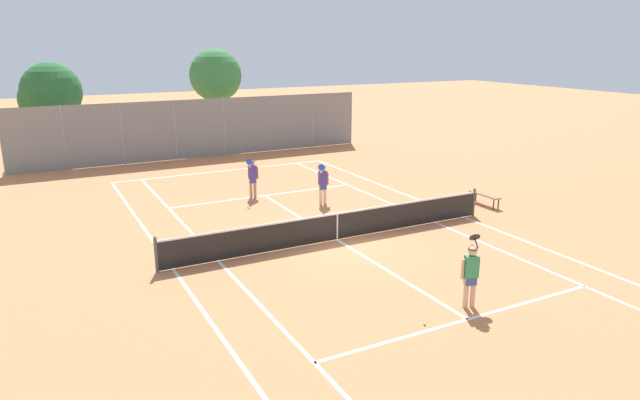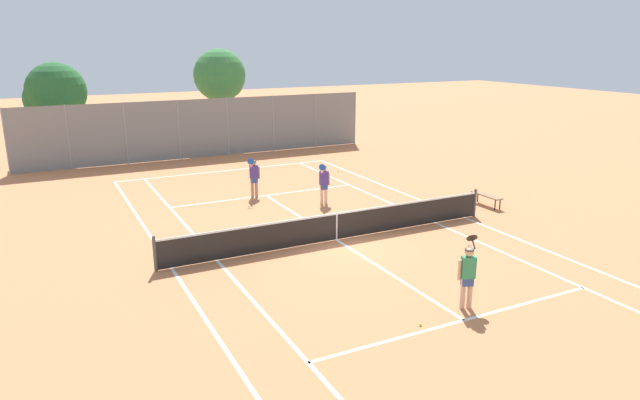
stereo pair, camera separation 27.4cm
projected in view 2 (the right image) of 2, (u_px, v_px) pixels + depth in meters
ground_plane at (336, 240)px, 19.11m from camera, size 120.00×120.00×0.00m
court_line_markings at (336, 240)px, 19.11m from camera, size 11.10×23.90×0.01m
tennis_net at (337, 225)px, 18.97m from camera, size 12.00×0.10×1.07m
player_near_side at (468, 273)px, 14.00m from camera, size 0.83×0.69×1.77m
player_far_left at (254, 176)px, 24.15m from camera, size 0.71×0.72×1.77m
player_far_right at (324, 182)px, 23.07m from camera, size 0.73×0.72×1.77m
loose_tennis_ball_0 at (338, 171)px, 29.02m from camera, size 0.07×0.07×0.07m
loose_tennis_ball_1 at (420, 325)px, 13.33m from camera, size 0.07×0.07×0.07m
courtside_bench at (487, 196)px, 22.97m from camera, size 0.36×1.50×0.47m
back_fence at (204, 128)px, 32.30m from camera, size 19.93×0.08×3.33m
tree_behind_left at (53, 94)px, 31.10m from camera, size 3.33×3.20×5.36m
tree_behind_right at (221, 77)px, 35.56m from camera, size 3.22×3.22×6.00m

